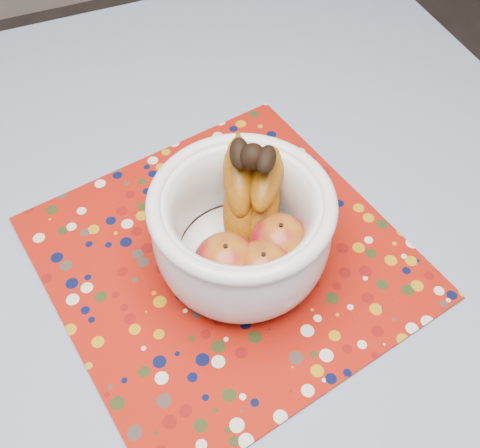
% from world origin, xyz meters
% --- Properties ---
extents(table, '(1.20, 1.20, 0.75)m').
position_xyz_m(table, '(0.00, 0.00, 0.67)').
color(table, brown).
rests_on(table, ground).
extents(tablecloth, '(1.32, 1.32, 0.01)m').
position_xyz_m(tablecloth, '(0.00, 0.00, 0.76)').
color(tablecloth, slate).
rests_on(tablecloth, table).
extents(placemat, '(0.51, 0.51, 0.00)m').
position_xyz_m(placemat, '(0.10, 0.03, 0.76)').
color(placemat, '#951208').
rests_on(placemat, tablecloth).
extents(fruit_bowl, '(0.23, 0.23, 0.17)m').
position_xyz_m(fruit_bowl, '(0.12, 0.02, 0.84)').
color(fruit_bowl, white).
rests_on(fruit_bowl, placemat).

